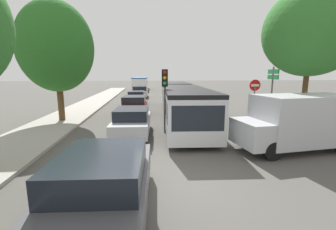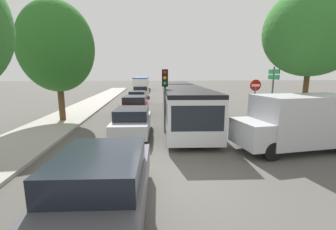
% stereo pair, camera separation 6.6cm
% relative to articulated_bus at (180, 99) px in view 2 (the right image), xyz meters
% --- Properties ---
extents(ground_plane, '(200.00, 200.00, 0.00)m').
position_rel_articulated_bus_xyz_m(ground_plane, '(-1.65, -10.25, -1.36)').
color(ground_plane, '#4F4C47').
extents(kerb_strip_left, '(3.20, 49.09, 0.14)m').
position_rel_articulated_bus_xyz_m(kerb_strip_left, '(-8.21, 9.30, -1.29)').
color(kerb_strip_left, '#9E998E').
rests_on(kerb_strip_left, ground).
extents(articulated_bus, '(3.38, 15.99, 2.36)m').
position_rel_articulated_bus_xyz_m(articulated_bus, '(0.00, 0.00, 0.00)').
color(articulated_bus, silver).
rests_on(articulated_bus, ground).
extents(city_bus_rear, '(2.96, 11.66, 2.49)m').
position_rel_articulated_bus_xyz_m(city_bus_rear, '(-3.34, 28.85, 0.08)').
color(city_bus_rear, silver).
rests_on(city_bus_rear, ground).
extents(queued_car_graphite, '(2.12, 4.53, 1.54)m').
position_rel_articulated_bus_xyz_m(queued_car_graphite, '(-3.48, -11.66, -0.58)').
color(queued_car_graphite, '#47474C').
rests_on(queued_car_graphite, ground).
extents(queued_car_silver, '(1.98, 4.22, 1.44)m').
position_rel_articulated_bus_xyz_m(queued_car_silver, '(-3.23, -4.79, -0.63)').
color(queued_car_silver, '#B7BABF').
rests_on(queued_car_silver, ground).
extents(queued_car_red, '(2.04, 4.35, 1.48)m').
position_rel_articulated_bus_xyz_m(queued_car_red, '(-3.36, 1.21, -0.61)').
color(queued_car_red, '#B21E19').
rests_on(queued_car_red, ground).
extents(queued_car_blue, '(1.92, 4.09, 1.39)m').
position_rel_articulated_bus_xyz_m(queued_car_blue, '(-3.41, 7.36, -0.65)').
color(queued_car_blue, '#284799').
rests_on(queued_car_blue, ground).
extents(queued_car_tan, '(2.13, 4.54, 1.55)m').
position_rel_articulated_bus_xyz_m(queued_car_tan, '(-3.16, 14.01, -0.58)').
color(queued_car_tan, tan).
rests_on(queued_car_tan, ground).
extents(white_van, '(5.20, 2.54, 2.31)m').
position_rel_articulated_bus_xyz_m(white_van, '(3.84, -7.76, -0.12)').
color(white_van, '#B7BABF').
rests_on(white_van, ground).
extents(traffic_light, '(0.34, 0.38, 3.40)m').
position_rel_articulated_bus_xyz_m(traffic_light, '(-1.49, -4.36, 1.14)').
color(traffic_light, '#56595E').
rests_on(traffic_light, ground).
extents(no_entry_sign, '(0.70, 0.08, 2.82)m').
position_rel_articulated_bus_xyz_m(no_entry_sign, '(4.23, -2.96, 0.52)').
color(no_entry_sign, '#56595E').
rests_on(no_entry_sign, ground).
extents(direction_sign_post, '(0.19, 1.40, 3.60)m').
position_rel_articulated_bus_xyz_m(direction_sign_post, '(5.51, -2.70, 1.19)').
color(direction_sign_post, '#56595E').
rests_on(direction_sign_post, ground).
extents(tree_left_mid, '(4.57, 4.57, 7.64)m').
position_rel_articulated_bus_xyz_m(tree_left_mid, '(-8.03, -1.04, 3.46)').
color(tree_left_mid, '#51381E').
rests_on(tree_left_mid, ground).
extents(tree_right_near, '(4.64, 4.64, 7.45)m').
position_rel_articulated_bus_xyz_m(tree_right_near, '(5.75, -5.35, 3.87)').
color(tree_right_near, '#51381E').
rests_on(tree_right_near, ground).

